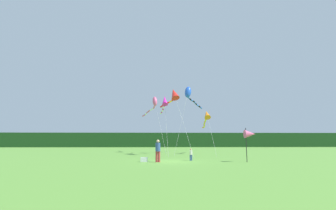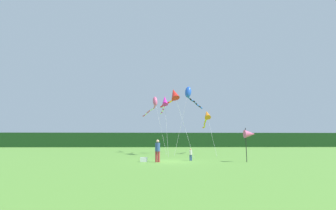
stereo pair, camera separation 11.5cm
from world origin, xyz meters
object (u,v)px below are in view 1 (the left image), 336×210
object	(u,v)px
kite_blue	(189,94)
kite_rainbow	(153,104)
kite_orange	(207,116)
kite_magenta	(164,102)
person_adult	(158,150)
person_child	(191,154)
kite_red	(174,94)
cooler_box	(144,160)
banner_flag_pole	(250,134)

from	to	relation	value
kite_blue	kite_rainbow	bearing A→B (deg)	146.29
kite_orange	kite_magenta	size ratio (longest dim) A/B	1.14
person_adult	person_child	xyz separation A→B (m)	(2.95, 1.41, -0.43)
kite_orange	kite_blue	xyz separation A→B (m)	(-2.26, 0.72, 3.16)
kite_red	kite_rainbow	distance (m)	7.32
kite_orange	kite_magenta	bearing A→B (deg)	-166.49
kite_red	kite_rainbow	world-z (taller)	kite_rainbow
kite_rainbow	kite_red	bearing A→B (deg)	-68.88
person_adult	kite_orange	xyz separation A→B (m)	(6.51, 11.82, 4.02)
person_adult	kite_orange	world-z (taller)	kite_orange
kite_red	kite_magenta	distance (m)	1.94
kite_red	kite_blue	world-z (taller)	kite_blue
cooler_box	kite_rainbow	bearing A→B (deg)	88.44
person_adult	kite_magenta	distance (m)	11.92
banner_flag_pole	kite_magenta	xyz separation A→B (m)	(-6.98, 10.67, 4.40)
kite_magenta	kite_rainbow	xyz separation A→B (m)	(-1.53, 5.42, 0.57)
kite_magenta	person_adult	bearing A→B (deg)	-94.33
person_child	kite_magenta	size ratio (longest dim) A/B	0.14
kite_red	person_child	bearing A→B (deg)	-82.15
person_child	kite_rainbow	xyz separation A→B (m)	(-3.69, 14.45, 6.67)
kite_orange	cooler_box	bearing A→B (deg)	-123.70
person_child	kite_orange	size ratio (longest dim) A/B	0.12
banner_flag_pole	kite_rainbow	xyz separation A→B (m)	(-8.51, 16.09, 4.97)
kite_orange	kite_magenta	xyz separation A→B (m)	(-5.72, -1.37, 1.64)
kite_blue	kite_orange	bearing A→B (deg)	-17.65
kite_orange	person_child	bearing A→B (deg)	-108.85
kite_blue	kite_rainbow	distance (m)	6.07
cooler_box	banner_flag_pole	xyz separation A→B (m)	(8.93, -0.55, 2.12)
cooler_box	kite_red	world-z (taller)	kite_red
cooler_box	kite_magenta	size ratio (longest dim) A/B	0.08
kite_red	kite_magenta	xyz separation A→B (m)	(-1.11, 1.41, -0.73)
kite_orange	kite_rainbow	size ratio (longest dim) A/B	0.91
kite_blue	cooler_box	bearing A→B (deg)	-113.88
cooler_box	kite_blue	xyz separation A→B (m)	(5.41, 12.21, 8.03)
person_child	kite_red	distance (m)	10.29
banner_flag_pole	kite_blue	xyz separation A→B (m)	(-3.53, 12.76, 5.91)
kite_blue	banner_flag_pole	bearing A→B (deg)	-74.55
person_child	kite_blue	distance (m)	13.55
kite_orange	kite_magenta	distance (m)	6.11
kite_orange	kite_blue	bearing A→B (deg)	162.35
kite_orange	kite_rainbow	xyz separation A→B (m)	(-7.24, 4.04, 2.21)
kite_orange	kite_rainbow	distance (m)	8.59
kite_orange	kite_rainbow	bearing A→B (deg)	150.82
person_adult	kite_red	xyz separation A→B (m)	(1.90, 9.04, 6.39)
kite_red	banner_flag_pole	bearing A→B (deg)	-57.61
person_adult	banner_flag_pole	bearing A→B (deg)	-1.61
banner_flag_pole	kite_magenta	distance (m)	13.49
cooler_box	kite_magenta	xyz separation A→B (m)	(1.95, 10.12, 6.52)
person_child	kite_orange	bearing A→B (deg)	71.15
person_adult	kite_magenta	bearing A→B (deg)	85.67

